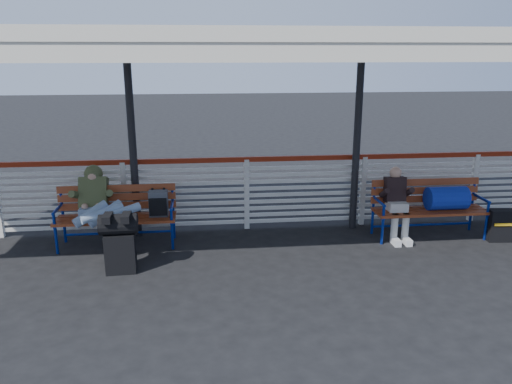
{
  "coord_description": "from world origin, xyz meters",
  "views": [
    {
      "loc": [
        -0.7,
        -6.09,
        2.91
      ],
      "look_at": [
        0.06,
        1.0,
        0.89
      ],
      "focal_mm": 35.0,
      "sensor_mm": 36.0,
      "label": 1
    }
  ],
  "objects": [
    {
      "name": "ground",
      "position": [
        0.0,
        0.0,
        0.0
      ],
      "size": [
        60.0,
        60.0,
        0.0
      ],
      "primitive_type": "plane",
      "color": "black",
      "rests_on": "ground"
    },
    {
      "name": "bench_left",
      "position": [
        -1.91,
        1.38,
        0.58
      ],
      "size": [
        1.8,
        0.56,
        0.92
      ],
      "color": "#8F3B1B",
      "rests_on": "ground"
    },
    {
      "name": "canopy",
      "position": [
        -0.0,
        0.87,
        3.04
      ],
      "size": [
        12.6,
        3.6,
        3.16
      ],
      "color": "silver",
      "rests_on": "ground"
    },
    {
      "name": "suitcase_side",
      "position": [
        3.93,
        0.9,
        0.26
      ],
      "size": [
        0.38,
        0.25,
        0.51
      ],
      "rotation": [
        0.0,
        0.0,
        -0.08
      ],
      "color": "black",
      "rests_on": "ground"
    },
    {
      "name": "bench_right",
      "position": [
        3.02,
        1.2,
        0.61
      ],
      "size": [
        1.8,
        0.56,
        0.92
      ],
      "color": "#8F3B1B",
      "rests_on": "ground"
    },
    {
      "name": "traveler_man",
      "position": [
        -2.2,
        1.02,
        0.71
      ],
      "size": [
        0.94,
        1.64,
        0.77
      ],
      "color": "#8C9EBC",
      "rests_on": "ground"
    },
    {
      "name": "luggage_stack",
      "position": [
        -1.86,
        0.34,
        0.45
      ],
      "size": [
        0.51,
        0.3,
        0.83
      ],
      "rotation": [
        0.0,
        0.0,
        0.04
      ],
      "color": "black",
      "rests_on": "ground"
    },
    {
      "name": "fence",
      "position": [
        0.0,
        1.9,
        0.66
      ],
      "size": [
        12.08,
        0.08,
        1.24
      ],
      "color": "silver",
      "rests_on": "ground"
    },
    {
      "name": "companion_person",
      "position": [
        2.33,
        1.2,
        0.6
      ],
      "size": [
        0.32,
        0.66,
        1.15
      ],
      "color": "beige",
      "rests_on": "ground"
    }
  ]
}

